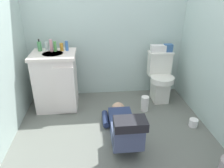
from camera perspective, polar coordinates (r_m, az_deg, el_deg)
name	(u,v)px	position (r m, az deg, el deg)	size (l,w,h in m)	color
ground_plane	(114,134)	(2.68, 0.45, -13.35)	(2.88, 3.20, 0.04)	slate
wall_back	(106,19)	(3.26, -1.69, 17.22)	(2.54, 0.08, 2.40)	#ADC5BE
toilet	(160,78)	(3.31, 12.86, 1.72)	(0.36, 0.46, 0.75)	silver
vanity_cabinet	(56,80)	(3.11, -14.79, 0.95)	(0.60, 0.53, 0.82)	silver
faucet	(54,47)	(3.10, -15.39, 9.69)	(0.02, 0.02, 0.10)	silver
person_plumber	(123,126)	(2.47, 3.09, -11.38)	(0.39, 1.06, 0.52)	navy
tissue_box	(158,48)	(3.24, 12.35, 9.37)	(0.22, 0.11, 0.10)	silver
toiletry_bag	(168,48)	(3.29, 14.88, 9.42)	(0.12, 0.09, 0.11)	#33598C
soap_dispenser	(40,46)	(3.11, -18.97, 9.65)	(0.06, 0.06, 0.17)	#4C9459
bottle_clear	(47,46)	(3.11, -17.17, 9.71)	(0.05, 0.05, 0.12)	silver
bottle_pink	(51,46)	(3.03, -16.11, 9.93)	(0.04, 0.04, 0.17)	pink
bottle_green	(55,46)	(3.03, -15.11, 9.78)	(0.04, 0.04, 0.14)	#53A14B
bottle_amber	(62,47)	(3.04, -13.44, 9.69)	(0.05, 0.05, 0.11)	#C68528
bottle_blue	(67,46)	(3.03, -12.12, 10.03)	(0.04, 0.04, 0.13)	#3A69B1
paper_towel_roll	(145,104)	(3.07, 8.84, -5.25)	(0.11, 0.11, 0.22)	white
toilet_paper_roll	(193,123)	(2.94, 21.12, -9.74)	(0.11, 0.11, 0.10)	white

